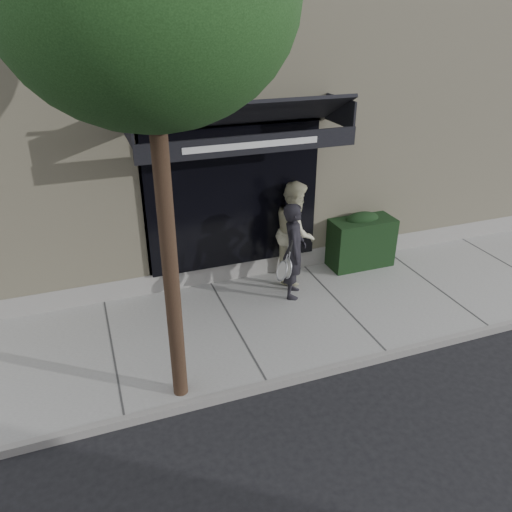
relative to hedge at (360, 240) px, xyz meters
name	(u,v)px	position (x,y,z in m)	size (l,w,h in m)	color
ground	(339,308)	(-1.10, -1.25, -0.66)	(80.00, 80.00, 0.00)	black
sidewalk	(340,306)	(-1.10, -1.25, -0.60)	(20.00, 3.00, 0.12)	gray
curb	(388,355)	(-1.10, -2.80, -0.59)	(20.00, 0.10, 0.14)	gray
building_facade	(248,108)	(-1.11, 3.71, 2.08)	(14.30, 8.04, 5.64)	beige
hedge	(360,240)	(0.00, 0.00, 0.00)	(1.30, 0.70, 1.14)	black
pedestrian_front	(294,251)	(-1.79, -0.68, 0.36)	(0.82, 0.93, 1.79)	black
pedestrian_back	(295,231)	(-1.48, -0.05, 0.44)	(1.07, 1.17, 1.95)	beige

